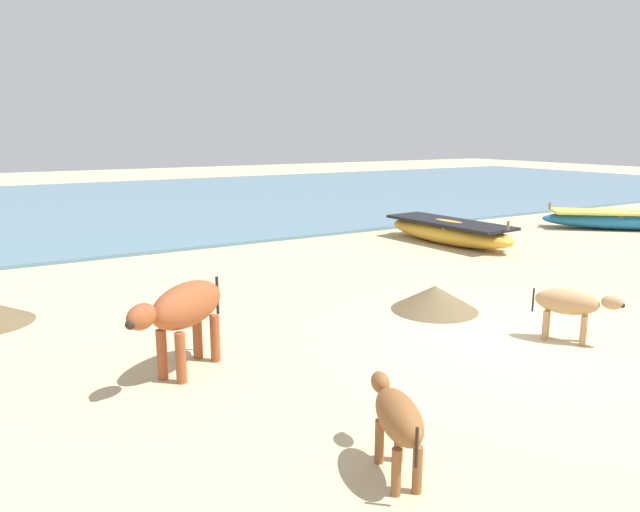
% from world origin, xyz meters
% --- Properties ---
extents(ground, '(80.00, 80.00, 0.00)m').
position_xyz_m(ground, '(0.00, 0.00, 0.00)').
color(ground, '#CCB789').
extents(sea_water, '(60.00, 20.00, 0.08)m').
position_xyz_m(sea_water, '(0.00, 17.94, 0.04)').
color(sea_water, slate).
rests_on(sea_water, ground).
extents(fishing_boat_1, '(1.43, 3.84, 0.77)m').
position_xyz_m(fishing_boat_1, '(4.04, 5.55, 0.31)').
color(fishing_boat_1, gold).
rests_on(fishing_boat_1, ground).
extents(fishing_boat_2, '(4.28, 3.78, 0.72)m').
position_xyz_m(fishing_boat_2, '(9.87, 4.53, 0.28)').
color(fishing_boat_2, '#1E669E').
rests_on(fishing_boat_2, ground).
extents(cow_adult_rust, '(1.43, 1.17, 1.03)m').
position_xyz_m(cow_adult_rust, '(-3.95, 1.25, 0.74)').
color(cow_adult_rust, '#9E4C28').
rests_on(cow_adult_rust, ground).
extents(calf_near_tan, '(0.75, 1.00, 0.71)m').
position_xyz_m(calf_near_tan, '(0.63, -0.34, 0.51)').
color(calf_near_tan, tan).
rests_on(calf_near_tan, ground).
extents(calf_far_brown, '(0.56, 1.03, 0.69)m').
position_xyz_m(calf_far_brown, '(-3.17, -1.57, 0.49)').
color(calf_far_brown, brown).
rests_on(calf_far_brown, ground).
extents(debris_pile_1, '(1.84, 1.84, 0.38)m').
position_xyz_m(debris_pile_1, '(0.05, 1.58, 0.19)').
color(debris_pile_1, brown).
rests_on(debris_pile_1, ground).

